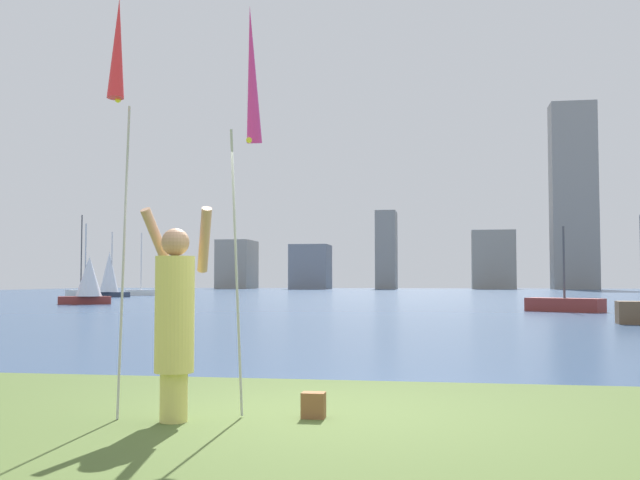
{
  "coord_description": "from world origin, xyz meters",
  "views": [
    {
      "loc": [
        1.28,
        -7.45,
        1.31
      ],
      "look_at": [
        -1.49,
        9.15,
        2.22
      ],
      "focal_mm": 42.23,
      "sensor_mm": 36.0,
      "label": 1
    }
  ],
  "objects_px": {
    "person": "(175,315)",
    "sailboat_5": "(110,275)",
    "sailboat_0": "(81,293)",
    "sailboat_4": "(175,276)",
    "sailboat_7": "(141,292)",
    "sailboat_8": "(565,304)",
    "kite_flag_left": "(118,62)",
    "kite_flag_right": "(251,83)",
    "sailboat_2": "(88,280)",
    "bag": "(313,405)"
  },
  "relations": [
    {
      "from": "sailboat_5",
      "to": "sailboat_7",
      "type": "xyz_separation_m",
      "value": [
        0.14,
        5.93,
        -1.41
      ]
    },
    {
      "from": "sailboat_2",
      "to": "sailboat_4",
      "type": "relative_size",
      "value": 1.1
    },
    {
      "from": "sailboat_0",
      "to": "sailboat_4",
      "type": "distance_m",
      "value": 13.94
    },
    {
      "from": "kite_flag_left",
      "to": "bag",
      "type": "distance_m",
      "value": 3.78
    },
    {
      "from": "bag",
      "to": "sailboat_8",
      "type": "relative_size",
      "value": 0.07
    },
    {
      "from": "sailboat_4",
      "to": "sailboat_5",
      "type": "height_order",
      "value": "sailboat_5"
    },
    {
      "from": "kite_flag_right",
      "to": "sailboat_0",
      "type": "height_order",
      "value": "sailboat_0"
    },
    {
      "from": "person",
      "to": "kite_flag_right",
      "type": "distance_m",
      "value": 2.49
    },
    {
      "from": "sailboat_4",
      "to": "sailboat_8",
      "type": "relative_size",
      "value": 1.13
    },
    {
      "from": "kite_flag_right",
      "to": "sailboat_8",
      "type": "xyz_separation_m",
      "value": [
        6.87,
        25.53,
        -3.02
      ]
    },
    {
      "from": "kite_flag_left",
      "to": "sailboat_7",
      "type": "height_order",
      "value": "sailboat_7"
    },
    {
      "from": "sailboat_5",
      "to": "sailboat_8",
      "type": "height_order",
      "value": "sailboat_5"
    },
    {
      "from": "kite_flag_left",
      "to": "sailboat_7",
      "type": "bearing_deg",
      "value": 112.61
    },
    {
      "from": "sailboat_0",
      "to": "sailboat_7",
      "type": "bearing_deg",
      "value": 92.39
    },
    {
      "from": "person",
      "to": "sailboat_7",
      "type": "relative_size",
      "value": 0.37
    },
    {
      "from": "bag",
      "to": "sailboat_7",
      "type": "bearing_deg",
      "value": 114.38
    },
    {
      "from": "person",
      "to": "sailboat_5",
      "type": "relative_size",
      "value": 0.39
    },
    {
      "from": "kite_flag_left",
      "to": "sailboat_7",
      "type": "distance_m",
      "value": 60.23
    },
    {
      "from": "bag",
      "to": "sailboat_0",
      "type": "xyz_separation_m",
      "value": [
        -24.45,
        43.11,
        0.31
      ]
    },
    {
      "from": "sailboat_0",
      "to": "sailboat_8",
      "type": "distance_m",
      "value": 35.21
    },
    {
      "from": "person",
      "to": "sailboat_8",
      "type": "relative_size",
      "value": 0.56
    },
    {
      "from": "kite_flag_left",
      "to": "sailboat_5",
      "type": "distance_m",
      "value": 54.81
    },
    {
      "from": "sailboat_0",
      "to": "sailboat_8",
      "type": "xyz_separation_m",
      "value": [
        30.64,
        -17.36,
        -0.12
      ]
    },
    {
      "from": "sailboat_0",
      "to": "sailboat_2",
      "type": "xyz_separation_m",
      "value": [
        6.22,
        -11.3,
        0.9
      ]
    },
    {
      "from": "sailboat_0",
      "to": "sailboat_7",
      "type": "xyz_separation_m",
      "value": [
        -0.5,
        11.94,
        -0.09
      ]
    },
    {
      "from": "sailboat_7",
      "to": "sailboat_0",
      "type": "bearing_deg",
      "value": -87.61
    },
    {
      "from": "sailboat_2",
      "to": "sailboat_7",
      "type": "distance_m",
      "value": 24.21
    },
    {
      "from": "kite_flag_left",
      "to": "sailboat_2",
      "type": "distance_m",
      "value": 36.29
    },
    {
      "from": "bag",
      "to": "sailboat_7",
      "type": "xyz_separation_m",
      "value": [
        -24.94,
        55.05,
        0.23
      ]
    },
    {
      "from": "sailboat_0",
      "to": "kite_flag_right",
      "type": "bearing_deg",
      "value": -61.01
    },
    {
      "from": "person",
      "to": "kite_flag_left",
      "type": "distance_m",
      "value": 2.48
    },
    {
      "from": "kite_flag_left",
      "to": "kite_flag_right",
      "type": "bearing_deg",
      "value": 31.93
    },
    {
      "from": "person",
      "to": "kite_flag_left",
      "type": "relative_size",
      "value": 0.5
    },
    {
      "from": "person",
      "to": "bag",
      "type": "bearing_deg",
      "value": 13.1
    },
    {
      "from": "sailboat_2",
      "to": "sailboat_7",
      "type": "height_order",
      "value": "sailboat_7"
    },
    {
      "from": "person",
      "to": "sailboat_0",
      "type": "distance_m",
      "value": 49.31
    },
    {
      "from": "sailboat_0",
      "to": "sailboat_5",
      "type": "height_order",
      "value": "sailboat_0"
    },
    {
      "from": "sailboat_8",
      "to": "person",
      "type": "bearing_deg",
      "value": -105.89
    },
    {
      "from": "kite_flag_right",
      "to": "sailboat_4",
      "type": "relative_size",
      "value": 1.01
    },
    {
      "from": "person",
      "to": "kite_flag_right",
      "type": "xyz_separation_m",
      "value": [
        0.57,
        0.62,
        2.34
      ]
    },
    {
      "from": "sailboat_7",
      "to": "kite_flag_left",
      "type": "bearing_deg",
      "value": -67.39
    },
    {
      "from": "sailboat_4",
      "to": "sailboat_5",
      "type": "bearing_deg",
      "value": 126.19
    },
    {
      "from": "kite_flag_right",
      "to": "sailboat_0",
      "type": "distance_m",
      "value": 49.12
    },
    {
      "from": "sailboat_7",
      "to": "sailboat_8",
      "type": "relative_size",
      "value": 1.52
    },
    {
      "from": "kite_flag_right",
      "to": "sailboat_7",
      "type": "bearing_deg",
      "value": 113.87
    },
    {
      "from": "person",
      "to": "sailboat_2",
      "type": "height_order",
      "value": "sailboat_2"
    },
    {
      "from": "kite_flag_left",
      "to": "bag",
      "type": "relative_size",
      "value": 16.55
    },
    {
      "from": "sailboat_0",
      "to": "sailboat_4",
      "type": "xyz_separation_m",
      "value": [
        10.45,
        -9.16,
        1.11
      ]
    },
    {
      "from": "sailboat_0",
      "to": "sailboat_7",
      "type": "distance_m",
      "value": 11.95
    },
    {
      "from": "sailboat_5",
      "to": "sailboat_7",
      "type": "bearing_deg",
      "value": 88.64
    }
  ]
}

